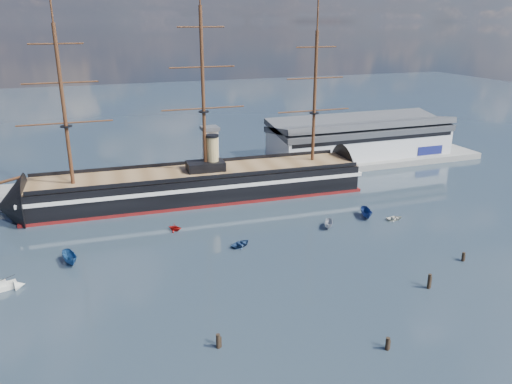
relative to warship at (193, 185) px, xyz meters
name	(u,v)px	position (x,y,z in m)	size (l,w,h in m)	color
ground	(235,223)	(5.60, -20.00, -4.04)	(600.00, 600.00, 0.00)	#2C3A45
quay	(231,177)	(15.60, 16.00, -4.04)	(180.00, 18.00, 2.00)	slate
warehouse	(360,138)	(63.60, 20.00, 3.95)	(63.00, 21.00, 11.60)	#B7BABC
quay_tower	(211,151)	(8.60, 13.00, 5.72)	(5.00, 5.00, 15.00)	silver
warship	(193,185)	(0.00, 0.00, 0.00)	(113.22, 20.16, 53.94)	black
motorboat_a	(71,264)	(-31.98, -29.43, -4.04)	(7.24, 2.65, 2.90)	navy
motorboat_b	(241,246)	(2.83, -33.08, -4.04)	(3.06, 1.22, 1.43)	navy
motorboat_c	(329,228)	(25.28, -30.71, -4.04)	(5.57, 2.04, 2.23)	gray
motorboat_d	(175,231)	(-9.02, -20.06, -4.04)	(5.33, 2.31, 1.95)	#A00C0A
motorboat_e	(394,220)	(42.91, -31.65, -4.04)	(2.62, 1.05, 1.22)	beige
motorboat_f	(366,218)	(37.15, -28.05, -4.04)	(7.06, 2.59, 2.82)	navy
piling_near_left	(218,348)	(-11.55, -65.76, -4.04)	(0.64, 0.64, 3.01)	black
piling_near_mid	(387,350)	(11.83, -74.72, -4.04)	(0.64, 0.64, 2.75)	black
piling_near_right	(428,288)	(29.21, -61.97, -4.04)	(0.64, 0.64, 3.59)	black
piling_far_right	(463,261)	(42.90, -55.24, -4.04)	(0.64, 0.64, 2.59)	black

